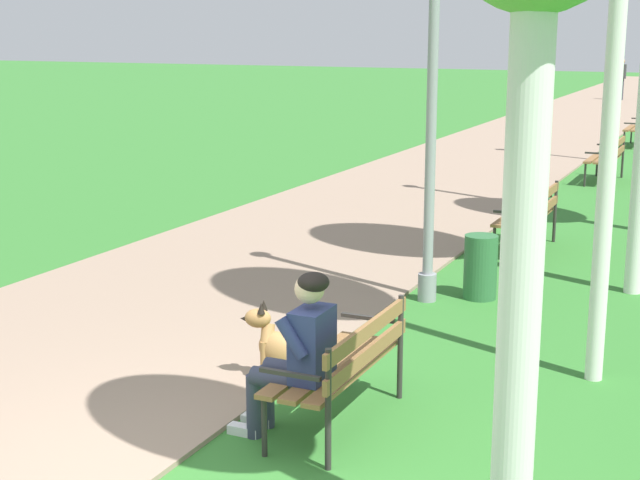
{
  "coord_description": "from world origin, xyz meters",
  "views": [
    {
      "loc": [
        3.1,
        -4.69,
        2.89
      ],
      "look_at": [
        -0.61,
        3.33,
        0.9
      ],
      "focal_mm": 53.23,
      "sensor_mm": 36.0,
      "label": 1
    }
  ],
  "objects_px": {
    "lamp_post_mid": "(550,68)",
    "park_bench_far": "(608,155)",
    "park_bench_mid": "(531,213)",
    "litter_bin": "(480,267)",
    "lamp_post_near": "(432,94)",
    "pedestrian_distant": "(621,80)",
    "park_bench_near": "(344,361)",
    "lamp_post_far": "(614,59)",
    "person_seated_on_near_bench": "(298,349)",
    "dog_shepherd": "(286,355)"
  },
  "relations": [
    {
      "from": "pedestrian_distant",
      "to": "park_bench_far",
      "type": "bearing_deg",
      "value": -83.02
    },
    {
      "from": "dog_shepherd",
      "to": "lamp_post_mid",
      "type": "bearing_deg",
      "value": 88.09
    },
    {
      "from": "lamp_post_near",
      "to": "litter_bin",
      "type": "xyz_separation_m",
      "value": [
        0.49,
        0.33,
        -1.86
      ]
    },
    {
      "from": "litter_bin",
      "to": "pedestrian_distant",
      "type": "xyz_separation_m",
      "value": [
        -2.5,
        29.7,
        0.49
      ]
    },
    {
      "from": "lamp_post_mid",
      "to": "pedestrian_distant",
      "type": "bearing_deg",
      "value": 94.8
    },
    {
      "from": "lamp_post_mid",
      "to": "lamp_post_far",
      "type": "bearing_deg",
      "value": 88.56
    },
    {
      "from": "litter_bin",
      "to": "dog_shepherd",
      "type": "bearing_deg",
      "value": -103.45
    },
    {
      "from": "lamp_post_near",
      "to": "lamp_post_far",
      "type": "xyz_separation_m",
      "value": [
        0.17,
        11.75,
        0.02
      ]
    },
    {
      "from": "lamp_post_near",
      "to": "pedestrian_distant",
      "type": "xyz_separation_m",
      "value": [
        -2.01,
        30.03,
        -1.37
      ]
    },
    {
      "from": "park_bench_far",
      "to": "person_seated_on_near_bench",
      "type": "xyz_separation_m",
      "value": [
        -0.27,
        -12.79,
        0.17
      ]
    },
    {
      "from": "lamp_post_near",
      "to": "lamp_post_mid",
      "type": "bearing_deg",
      "value": 89.79
    },
    {
      "from": "dog_shepherd",
      "to": "lamp_post_far",
      "type": "bearing_deg",
      "value": 88.28
    },
    {
      "from": "park_bench_near",
      "to": "pedestrian_distant",
      "type": "height_order",
      "value": "pedestrian_distant"
    },
    {
      "from": "park_bench_near",
      "to": "pedestrian_distant",
      "type": "relative_size",
      "value": 0.91
    },
    {
      "from": "park_bench_mid",
      "to": "litter_bin",
      "type": "bearing_deg",
      "value": -89.89
    },
    {
      "from": "park_bench_mid",
      "to": "person_seated_on_near_bench",
      "type": "height_order",
      "value": "person_seated_on_near_bench"
    },
    {
      "from": "park_bench_near",
      "to": "litter_bin",
      "type": "height_order",
      "value": "park_bench_near"
    },
    {
      "from": "park_bench_near",
      "to": "lamp_post_mid",
      "type": "relative_size",
      "value": 0.34
    },
    {
      "from": "lamp_post_near",
      "to": "person_seated_on_near_bench",
      "type": "bearing_deg",
      "value": -85.55
    },
    {
      "from": "park_bench_far",
      "to": "lamp_post_mid",
      "type": "bearing_deg",
      "value": -99.45
    },
    {
      "from": "park_bench_near",
      "to": "litter_bin",
      "type": "xyz_separation_m",
      "value": [
        -0.01,
        3.74,
        -0.16
      ]
    },
    {
      "from": "park_bench_mid",
      "to": "person_seated_on_near_bench",
      "type": "relative_size",
      "value": 1.2
    },
    {
      "from": "lamp_post_far",
      "to": "pedestrian_distant",
      "type": "bearing_deg",
      "value": 96.81
    },
    {
      "from": "dog_shepherd",
      "to": "lamp_post_near",
      "type": "height_order",
      "value": "lamp_post_near"
    },
    {
      "from": "lamp_post_mid",
      "to": "dog_shepherd",
      "type": "bearing_deg",
      "value": -91.91
    },
    {
      "from": "park_bench_near",
      "to": "lamp_post_far",
      "type": "bearing_deg",
      "value": 91.24
    },
    {
      "from": "park_bench_near",
      "to": "lamp_post_mid",
      "type": "distance_m",
      "value": 9.4
    },
    {
      "from": "lamp_post_far",
      "to": "park_bench_mid",
      "type": "bearing_deg",
      "value": -87.99
    },
    {
      "from": "person_seated_on_near_bench",
      "to": "pedestrian_distant",
      "type": "bearing_deg",
      "value": 93.9
    },
    {
      "from": "dog_shepherd",
      "to": "litter_bin",
      "type": "xyz_separation_m",
      "value": [
        0.76,
        3.17,
        0.09
      ]
    },
    {
      "from": "dog_shepherd",
      "to": "lamp_post_far",
      "type": "height_order",
      "value": "lamp_post_far"
    },
    {
      "from": "park_bench_near",
      "to": "park_bench_mid",
      "type": "distance_m",
      "value": 6.18
    },
    {
      "from": "person_seated_on_near_bench",
      "to": "lamp_post_mid",
      "type": "height_order",
      "value": "lamp_post_mid"
    },
    {
      "from": "dog_shepherd",
      "to": "litter_bin",
      "type": "relative_size",
      "value": 1.17
    },
    {
      "from": "park_bench_near",
      "to": "person_seated_on_near_bench",
      "type": "relative_size",
      "value": 1.2
    },
    {
      "from": "person_seated_on_near_bench",
      "to": "litter_bin",
      "type": "distance_m",
      "value": 4.1
    },
    {
      "from": "lamp_post_mid",
      "to": "lamp_post_far",
      "type": "xyz_separation_m",
      "value": [
        0.15,
        5.93,
        -0.03
      ]
    },
    {
      "from": "park_bench_near",
      "to": "lamp_post_near",
      "type": "relative_size",
      "value": 0.35
    },
    {
      "from": "person_seated_on_near_bench",
      "to": "pedestrian_distant",
      "type": "xyz_separation_m",
      "value": [
        -2.3,
        33.78,
        0.16
      ]
    },
    {
      "from": "park_bench_far",
      "to": "dog_shepherd",
      "type": "xyz_separation_m",
      "value": [
        -0.82,
        -11.87,
        -0.25
      ]
    },
    {
      "from": "lamp_post_mid",
      "to": "litter_bin",
      "type": "distance_m",
      "value": 5.83
    },
    {
      "from": "lamp_post_near",
      "to": "pedestrian_distant",
      "type": "relative_size",
      "value": 2.59
    },
    {
      "from": "park_bench_mid",
      "to": "park_bench_far",
      "type": "relative_size",
      "value": 1.0
    },
    {
      "from": "park_bench_mid",
      "to": "person_seated_on_near_bench",
      "type": "distance_m",
      "value": 6.53
    },
    {
      "from": "park_bench_far",
      "to": "pedestrian_distant",
      "type": "height_order",
      "value": "pedestrian_distant"
    },
    {
      "from": "park_bench_near",
      "to": "person_seated_on_near_bench",
      "type": "distance_m",
      "value": 0.43
    },
    {
      "from": "park_bench_near",
      "to": "park_bench_mid",
      "type": "bearing_deg",
      "value": 90.13
    },
    {
      "from": "lamp_post_far",
      "to": "pedestrian_distant",
      "type": "relative_size",
      "value": 2.61
    },
    {
      "from": "litter_bin",
      "to": "park_bench_mid",
      "type": "bearing_deg",
      "value": 90.11
    },
    {
      "from": "lamp_post_mid",
      "to": "park_bench_far",
      "type": "bearing_deg",
      "value": 80.55
    }
  ]
}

